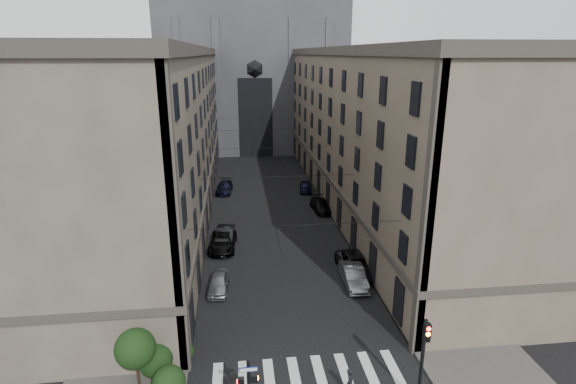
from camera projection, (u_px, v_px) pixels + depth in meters
name	position (u px, v px, depth m)	size (l,w,h in m)	color
sidewalk_left	(182.00, 208.00, 54.79)	(7.00, 80.00, 0.15)	#383533
sidewalk_right	(350.00, 202.00, 57.14)	(7.00, 80.00, 0.15)	#383533
zebra_crossing	(307.00, 374.00, 26.59)	(11.00, 3.20, 0.01)	beige
building_left	(151.00, 133.00, 51.71)	(13.60, 60.60, 18.85)	#4D473B
building_right	(377.00, 129.00, 54.73)	(13.60, 60.60, 18.85)	brown
gothic_tower	(252.00, 55.00, 87.66)	(35.00, 23.00, 58.00)	#2D2D33
traffic_light_right	(423.00, 353.00, 23.32)	(0.34, 0.50, 5.20)	black
shrub_cluster	(153.00, 359.00, 25.08)	(3.90, 4.40, 3.90)	black
tram_wires	(267.00, 149.00, 53.49)	(14.00, 60.00, 0.43)	black
car_left_near	(218.00, 283.00, 35.73)	(1.60, 3.98, 1.35)	gray
car_left_midnear	(225.00, 236.00, 44.61)	(1.69, 4.85, 1.60)	black
car_left_midfar	(223.00, 242.00, 43.30)	(2.45, 5.32, 1.48)	black
car_left_far	(224.00, 187.00, 60.97)	(2.02, 4.97, 1.44)	black
car_right_near	(353.00, 276.00, 36.62)	(1.63, 4.68, 1.54)	slate
car_right_midnear	(356.00, 265.00, 38.51)	(2.58, 5.60, 1.56)	black
car_right_midfar	(321.00, 205.00, 53.78)	(1.97, 4.84, 1.40)	black
car_right_far	(306.00, 187.00, 61.42)	(1.62, 4.02, 1.37)	black
pedestrian	(350.00, 382.00, 24.67)	(0.63, 0.41, 1.72)	black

